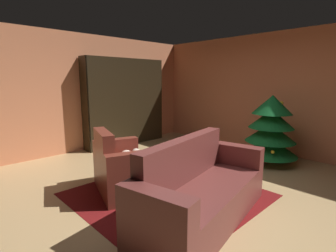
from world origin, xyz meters
name	(u,v)px	position (x,y,z in m)	size (l,w,h in m)	color
ground_plane	(185,189)	(0.00, 0.00, 0.00)	(7.48, 7.48, 0.00)	tan
wall_back	(275,94)	(0.00, 2.90, 1.32)	(6.36, 0.06, 2.64)	#D77D52
wall_left	(84,93)	(-3.15, 0.00, 1.32)	(0.06, 5.86, 2.64)	#D77D52
area_rug	(167,195)	(-0.04, -0.34, 0.00)	(2.32, 2.34, 0.01)	maroon
bookshelf_unit	(130,103)	(-2.91, 1.10, 1.04)	(0.34, 2.18, 2.14)	black
armchair_red	(121,170)	(-0.60, -0.73, 0.33)	(1.19, 0.99, 0.92)	maroon
couch_red	(201,193)	(0.70, -0.50, 0.32)	(1.13, 2.17, 0.94)	brown
coffee_table	(171,171)	(0.02, -0.34, 0.37)	(0.73, 0.73, 0.41)	black
book_stack_on_table	(169,166)	(0.01, -0.35, 0.45)	(0.21, 0.18, 0.08)	#4A7550
bottle_on_table	(165,158)	(-0.17, -0.26, 0.50)	(0.07, 0.07, 0.23)	#21512F
decorated_tree	(271,129)	(0.31, 2.10, 0.67)	(1.05, 1.05, 1.34)	brown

